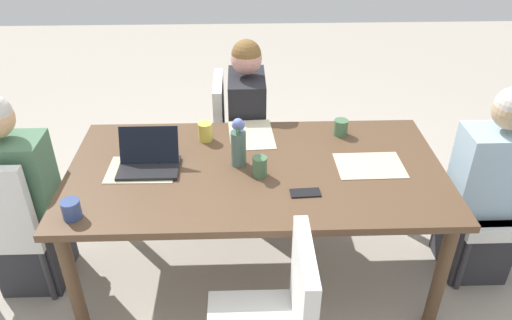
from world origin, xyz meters
TOP-DOWN VIEW (x-y plane):
  - ground_plane at (0.00, 0.00)m, footprint 10.00×10.00m
  - dining_table at (0.00, 0.00)m, footprint 2.02×1.04m
  - chair_head_left_left_near at (-1.37, -0.07)m, footprint 0.44×0.44m
  - person_head_left_left_near at (-1.31, 0.00)m, footprint 0.40×0.36m
  - chair_head_right_left_mid at (1.36, 0.08)m, footprint 0.44×0.44m
  - person_head_right_left_mid at (1.30, 0.01)m, footprint 0.40×0.36m
  - chair_near_left_far at (0.11, -0.83)m, footprint 0.44×0.44m
  - person_near_left_far at (0.04, -0.77)m, footprint 0.36×0.40m
  - chair_far_right_near at (-0.05, 0.81)m, footprint 0.44×0.44m
  - flower_vase at (0.09, -0.04)m, footprint 0.08×0.09m
  - placemat_head_left_left_near at (-0.62, 0.00)m, footprint 0.36×0.27m
  - placemat_head_right_left_mid at (0.61, 0.00)m, footprint 0.36×0.27m
  - placemat_near_left_far at (0.02, -0.36)m, footprint 0.28×0.38m
  - laptop_head_right_left_mid at (0.57, -0.02)m, footprint 0.32×0.22m
  - coffee_mug_near_left at (0.87, 0.39)m, footprint 0.09×0.09m
  - coffee_mug_near_right at (-0.52, -0.35)m, footprint 0.08×0.08m
  - coffee_mug_centre_left at (-0.02, 0.07)m, footprint 0.08×0.08m
  - coffee_mug_centre_right at (0.29, -0.31)m, footprint 0.08×0.08m
  - phone_black at (-0.24, 0.24)m, footprint 0.15×0.08m

SIDE VIEW (x-z plane):
  - ground_plane at x=0.00m, z-range 0.00..0.00m
  - chair_head_left_left_near at x=-1.37m, z-range 0.05..0.95m
  - chair_head_right_left_mid at x=1.36m, z-range 0.05..0.95m
  - chair_near_left_far at x=0.11m, z-range 0.05..0.95m
  - chair_far_right_near at x=-0.05m, z-range 0.05..0.95m
  - person_head_left_left_near at x=-1.31m, z-range -0.07..1.12m
  - person_head_right_left_mid at x=1.30m, z-range -0.07..1.12m
  - person_near_left_far at x=0.04m, z-range -0.07..1.12m
  - dining_table at x=0.00m, z-range 0.30..1.05m
  - placemat_head_left_left_near at x=-0.62m, z-range 0.75..0.75m
  - placemat_head_right_left_mid at x=0.61m, z-range 0.75..0.75m
  - placemat_near_left_far at x=0.02m, z-range 0.75..0.75m
  - phone_black at x=-0.24m, z-range 0.75..0.76m
  - laptop_head_right_left_mid at x=0.57m, z-range 0.69..0.89m
  - coffee_mug_near_left at x=0.87m, z-range 0.75..0.84m
  - coffee_mug_near_right at x=-0.52m, z-range 0.75..0.84m
  - coffee_mug_centre_right at x=0.29m, z-range 0.75..0.86m
  - coffee_mug_centre_left at x=-0.02m, z-range 0.75..0.86m
  - flower_vase at x=0.09m, z-range 0.75..1.04m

